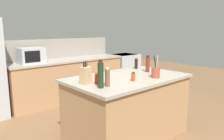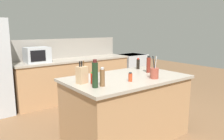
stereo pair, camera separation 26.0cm
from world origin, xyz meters
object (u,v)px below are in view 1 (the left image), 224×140
at_px(wine_bottle, 101,75).
at_px(range_oven, 124,70).
at_px(soy_sauce_bottle, 136,64).
at_px(spice_jar_paprika, 133,77).
at_px(hot_sauce_bottle, 96,78).
at_px(utensil_crock, 156,72).
at_px(pepper_grinder, 107,77).
at_px(knife_block, 86,75).
at_px(microwave, 31,56).
at_px(vinegar_bottle, 148,64).

bearing_deg(wine_bottle, range_oven, 40.89).
relative_size(soy_sauce_bottle, wine_bottle, 0.56).
distance_m(range_oven, spice_jar_paprika, 3.35).
height_order(range_oven, hot_sauce_bottle, hot_sauce_bottle).
xyz_separation_m(utensil_crock, hot_sauce_bottle, (-0.85, 0.28, -0.01)).
relative_size(pepper_grinder, wine_bottle, 0.69).
distance_m(knife_block, wine_bottle, 0.28).
bearing_deg(range_oven, microwave, 180.00).
height_order(hot_sauce_bottle, spice_jar_paprika, hot_sauce_bottle).
xyz_separation_m(utensil_crock, spice_jar_paprika, (-0.38, 0.08, -0.03)).
xyz_separation_m(range_oven, soy_sauce_bottle, (-1.52, -1.83, 0.56)).
height_order(knife_block, spice_jar_paprika, knife_block).
xyz_separation_m(utensil_crock, vinegar_bottle, (0.25, 0.35, 0.05)).
distance_m(microwave, vinegar_bottle, 2.40).
relative_size(hot_sauce_bottle, spice_jar_paprika, 1.24).
distance_m(utensil_crock, soy_sauce_bottle, 0.76).
distance_m(hot_sauce_bottle, wine_bottle, 0.22).
bearing_deg(utensil_crock, wine_bottle, 173.99).
bearing_deg(pepper_grinder, utensil_crock, -6.65).
distance_m(microwave, soy_sauce_bottle, 2.16).
bearing_deg(range_oven, knife_block, -142.74).
bearing_deg(pepper_grinder, range_oven, 41.98).
xyz_separation_m(knife_block, vinegar_bottle, (1.20, -0.03, 0.01)).
distance_m(microwave, spice_jar_paprika, 2.47).
bearing_deg(soy_sauce_bottle, vinegar_bottle, -105.46).
xyz_separation_m(soy_sauce_bottle, spice_jar_paprika, (-0.72, -0.60, -0.03)).
bearing_deg(wine_bottle, soy_sauce_bottle, 24.61).
relative_size(range_oven, spice_jar_paprika, 7.57).
bearing_deg(microwave, vinegar_bottle, -64.15).
bearing_deg(microwave, pepper_grinder, -90.59).
xyz_separation_m(pepper_grinder, hot_sauce_bottle, (-0.03, 0.19, -0.04)).
bearing_deg(wine_bottle, pepper_grinder, -0.85).
bearing_deg(pepper_grinder, wine_bottle, 179.15).
bearing_deg(soy_sauce_bottle, knife_block, -166.75).
relative_size(utensil_crock, pepper_grinder, 1.36).
bearing_deg(spice_jar_paprika, utensil_crock, -11.47).
bearing_deg(knife_block, microwave, 72.52).
bearing_deg(microwave, range_oven, -0.00).
relative_size(vinegar_bottle, wine_bottle, 0.80).
bearing_deg(vinegar_bottle, knife_block, 178.70).
height_order(knife_block, soy_sauce_bottle, knife_block).
height_order(range_oven, wine_bottle, wine_bottle).
height_order(range_oven, microwave, microwave).
bearing_deg(vinegar_bottle, pepper_grinder, -166.80).
height_order(hot_sauce_bottle, wine_bottle, wine_bottle).
bearing_deg(knife_block, spice_jar_paprika, -41.15).
distance_m(soy_sauce_bottle, spice_jar_paprika, 0.94).
height_order(utensil_crock, vinegar_bottle, utensil_crock).
relative_size(range_oven, hot_sauce_bottle, 6.11).
bearing_deg(wine_bottle, knife_block, 94.43).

